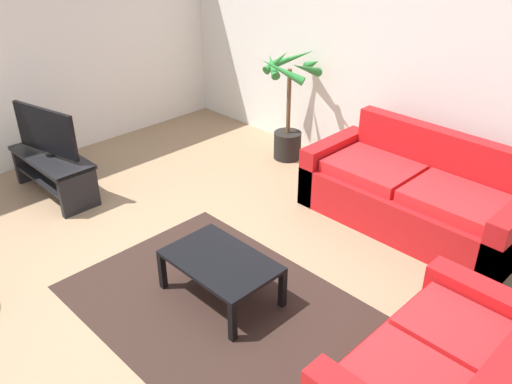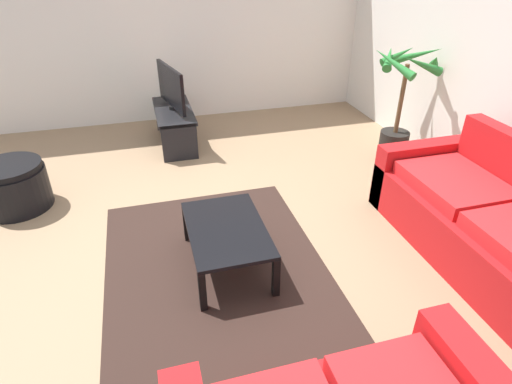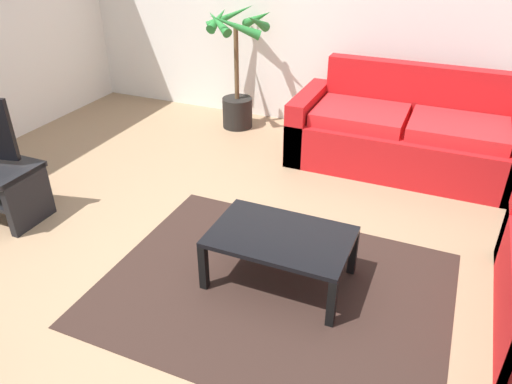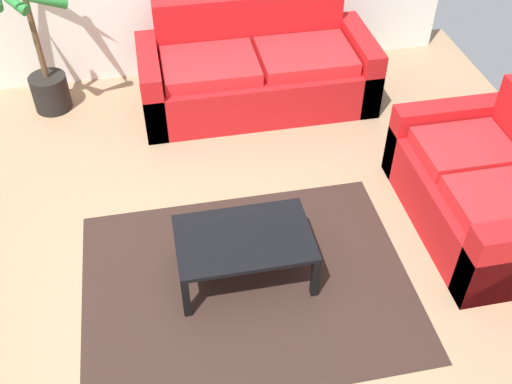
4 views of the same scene
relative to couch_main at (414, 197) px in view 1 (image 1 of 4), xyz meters
name	(u,v)px [view 1 (image 1 of 4)]	position (x,y,z in m)	size (l,w,h in m)	color
ground_plane	(162,282)	(-0.97, -2.28, -0.30)	(6.60, 6.60, 0.00)	#937556
wall_back	(382,56)	(-0.97, 0.72, 1.05)	(6.00, 0.06, 2.70)	silver
couch_main	(414,197)	(0.00, 0.00, 0.00)	(2.10, 0.90, 0.90)	red
tv_stand	(53,169)	(-3.02, -2.17, 0.00)	(1.10, 0.45, 0.45)	black
tv	(46,131)	(-3.02, -2.17, 0.43)	(0.85, 0.23, 0.52)	black
coffee_table	(220,264)	(-0.49, -2.05, 0.02)	(0.89, 0.58, 0.36)	black
area_rug	(212,301)	(-0.49, -2.15, -0.30)	(2.20, 1.70, 0.01)	black
potted_palm	(289,111)	(-1.87, 0.27, 0.30)	(0.81, 0.81, 1.31)	black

